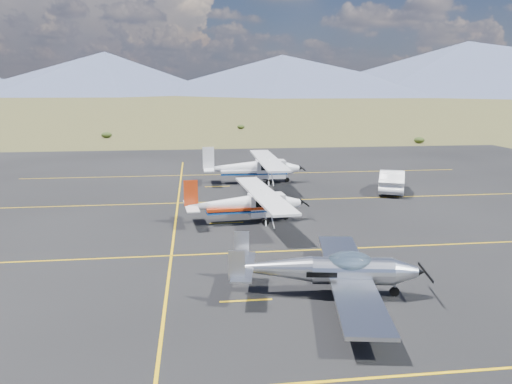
# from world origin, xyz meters

# --- Properties ---
(ground) EXTENTS (1600.00, 1600.00, 0.00)m
(ground) POSITION_xyz_m (0.00, 0.00, 0.00)
(ground) COLOR #383D1C
(ground) RESTS_ON ground
(apron) EXTENTS (72.00, 72.00, 0.02)m
(apron) POSITION_xyz_m (0.00, 7.00, 0.00)
(apron) COLOR black
(apron) RESTS_ON ground
(aircraft_low_wing) EXTENTS (7.22, 9.96, 2.15)m
(aircraft_low_wing) POSITION_xyz_m (0.25, -3.41, 1.03)
(aircraft_low_wing) COLOR silver
(aircraft_low_wing) RESTS_ON apron
(aircraft_cessna) EXTENTS (6.34, 10.53, 2.66)m
(aircraft_cessna) POSITION_xyz_m (-1.83, 7.56, 1.18)
(aircraft_cessna) COLOR white
(aircraft_cessna) RESTS_ON apron
(aircraft_plain) EXTENTS (7.22, 12.02, 3.06)m
(aircraft_plain) POSITION_xyz_m (0.07, 19.64, 1.36)
(aircraft_plain) COLOR white
(aircraft_plain) RESTS_ON apron
(sedan) EXTENTS (3.67, 5.45, 1.70)m
(sedan) POSITION_xyz_m (10.12, 14.82, 0.86)
(sedan) COLOR white
(sedan) RESTS_ON apron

